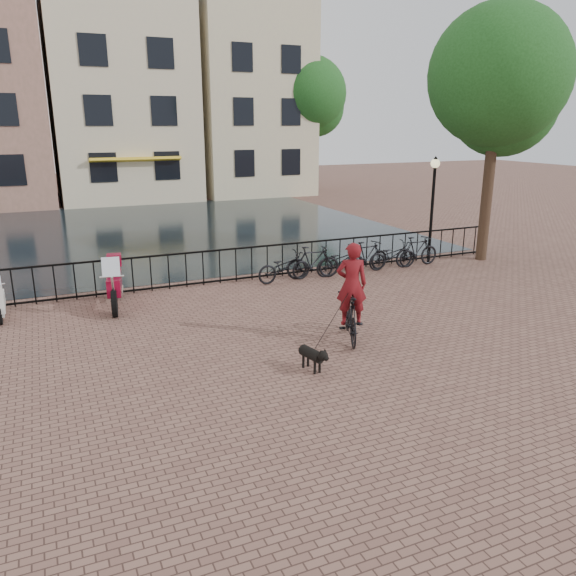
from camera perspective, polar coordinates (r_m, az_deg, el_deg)
name	(u,v)px	position (r m, az deg, el deg)	size (l,w,h in m)	color
ground	(358,401)	(9.82, 7.17, -11.32)	(100.00, 100.00, 0.00)	brown
canal_water	(158,230)	(25.54, -13.03, 5.73)	(20.00, 20.00, 0.00)	black
railing	(220,267)	(16.58, -6.95, 2.17)	(20.00, 0.05, 1.02)	black
canal_house_mid	(120,100)	(37.78, -16.74, 17.81)	(8.00, 9.50, 11.80)	beige
canal_house_right	(242,90)	(39.68, -4.65, 19.40)	(7.00, 9.00, 13.30)	beige
tree_near_right	(499,76)	(20.19, 20.62, 19.48)	(4.48, 4.48, 8.24)	black
tree_far_right	(309,94)	(38.23, 2.18, 19.11)	(4.76, 4.76, 8.76)	black
lamp_post	(433,192)	(19.19, 14.54, 9.41)	(0.30, 0.30, 3.45)	black
cyclist	(351,298)	(12.09, 6.44, -0.97)	(1.19, 1.90, 2.52)	black
dog	(311,357)	(10.77, 2.40, -7.04)	(0.42, 0.82, 0.53)	black
motorcycle	(114,278)	(14.94, -17.26, 1.02)	(0.84, 2.22, 1.54)	maroon
parked_bike_0	(284,267)	(16.63, -0.39, 2.15)	(0.60, 1.72, 0.90)	black
parked_bike_1	(313,262)	(17.01, 2.55, 2.63)	(0.47, 1.66, 1.00)	black
parked_bike_2	(340,261)	(17.45, 5.36, 2.76)	(0.60, 1.72, 0.90)	black
parked_bike_3	(367,257)	(17.91, 8.03, 3.18)	(0.47, 1.66, 1.00)	black
parked_bike_4	(392,255)	(18.42, 10.55, 3.28)	(0.60, 1.72, 0.90)	black
parked_bike_5	(417,251)	(18.95, 12.95, 3.66)	(0.47, 1.66, 1.00)	black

